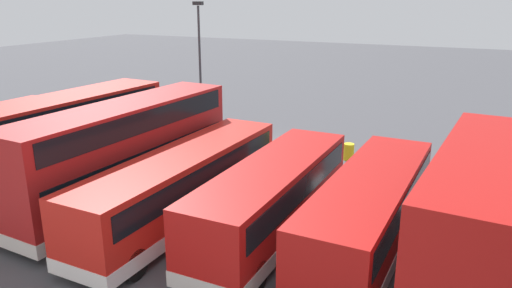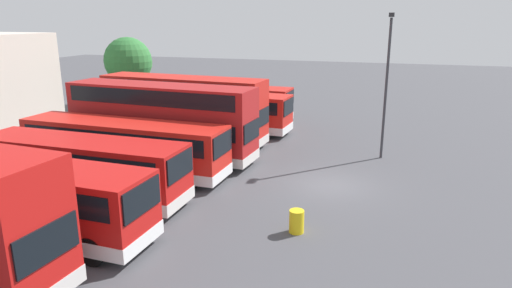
{
  "view_description": "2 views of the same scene",
  "coord_description": "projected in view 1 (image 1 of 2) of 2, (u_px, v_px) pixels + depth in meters",
  "views": [
    {
      "loc": [
        -12.49,
        26.5,
        8.99
      ],
      "look_at": [
        -1.5,
        3.78,
        1.3
      ],
      "focal_mm": 34.08,
      "sensor_mm": 36.0,
      "label": 1
    },
    {
      "loc": [
        -22.04,
        -3.17,
        8.32
      ],
      "look_at": [
        2.76,
        4.9,
        1.06
      ],
      "focal_mm": 31.64,
      "sensor_mm": 36.0,
      "label": 2
    }
  ],
  "objects": [
    {
      "name": "bus_single_deck_seventh",
      "position": [
        15.0,
        145.0,
        25.07
      ],
      "size": [
        3.19,
        12.0,
        2.95
      ],
      "color": "red",
      "rests_on": "ground"
    },
    {
      "name": "lamp_post_tall",
      "position": [
        200.0,
        56.0,
        33.52
      ],
      "size": [
        0.7,
        0.3,
        8.66
      ],
      "color": "#38383D",
      "rests_on": "ground"
    },
    {
      "name": "bus_double_decker_fifth",
      "position": [
        127.0,
        151.0,
        21.47
      ],
      "size": [
        3.2,
        11.97,
        4.55
      ],
      "color": "#A51919",
      "rests_on": "ground"
    },
    {
      "name": "bus_double_decker_sixth",
      "position": [
        59.0,
        142.0,
        22.67
      ],
      "size": [
        3.29,
        11.79,
        4.55
      ],
      "color": "red",
      "rests_on": "ground"
    },
    {
      "name": "waste_bin_yellow",
      "position": [
        349.0,
        152.0,
        27.74
      ],
      "size": [
        0.6,
        0.6,
        0.95
      ],
      "primitive_type": "cylinder",
      "color": "yellow",
      "rests_on": "ground"
    },
    {
      "name": "bus_double_decker_near_end",
      "position": [
        477.0,
        216.0,
        15.11
      ],
      "size": [
        3.22,
        10.49,
        4.55
      ],
      "color": "#B71411",
      "rests_on": "ground"
    },
    {
      "name": "bus_single_deck_fourth",
      "position": [
        184.0,
        183.0,
        19.93
      ],
      "size": [
        2.83,
        11.84,
        2.95
      ],
      "color": "red",
      "rests_on": "ground"
    },
    {
      "name": "bus_single_deck_second",
      "position": [
        369.0,
        211.0,
        17.37
      ],
      "size": [
        2.81,
        10.57,
        2.95
      ],
      "color": "#B71411",
      "rests_on": "ground"
    },
    {
      "name": "ground_plane",
      "position": [
        261.0,
        145.0,
        30.64
      ],
      "size": [
        140.0,
        140.0,
        0.0
      ],
      "primitive_type": "plane",
      "color": "#47474C"
    },
    {
      "name": "bus_single_deck_third",
      "position": [
        273.0,
        197.0,
        18.6
      ],
      "size": [
        2.65,
        10.32,
        2.95
      ],
      "color": "#B71411",
      "rests_on": "ground"
    }
  ]
}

